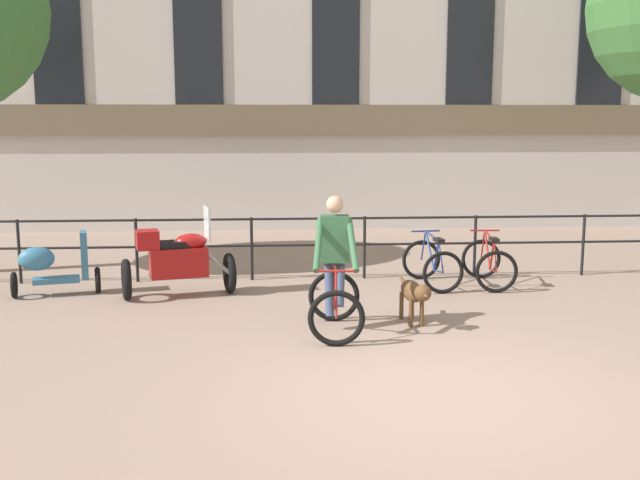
{
  "coord_description": "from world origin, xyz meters",
  "views": [
    {
      "loc": [
        -1.59,
        -7.0,
        2.69
      ],
      "look_at": [
        -0.91,
        2.86,
        1.05
      ],
      "focal_mm": 42.0,
      "sensor_mm": 36.0,
      "label": 1
    }
  ],
  "objects_px": {
    "cyclist_with_bike": "(335,271)",
    "parked_bicycle_near_lamp": "(432,264)",
    "dog": "(414,293)",
    "parked_scooter": "(53,266)",
    "parked_motorcycle": "(178,260)",
    "parked_bicycle_mid_left": "(489,263)"
  },
  "relations": [
    {
      "from": "cyclist_with_bike",
      "to": "parked_scooter",
      "type": "relative_size",
      "value": 1.27
    },
    {
      "from": "parked_scooter",
      "to": "parked_bicycle_near_lamp",
      "type": "bearing_deg",
      "value": -101.43
    },
    {
      "from": "parked_scooter",
      "to": "dog",
      "type": "bearing_deg",
      "value": -124.64
    },
    {
      "from": "parked_bicycle_near_lamp",
      "to": "parked_bicycle_mid_left",
      "type": "distance_m",
      "value": 0.92
    },
    {
      "from": "parked_bicycle_near_lamp",
      "to": "parked_scooter",
      "type": "bearing_deg",
      "value": -4.55
    },
    {
      "from": "parked_motorcycle",
      "to": "parked_bicycle_mid_left",
      "type": "height_order",
      "value": "parked_motorcycle"
    },
    {
      "from": "parked_bicycle_mid_left",
      "to": "parked_bicycle_near_lamp",
      "type": "bearing_deg",
      "value": 3.14
    },
    {
      "from": "parked_motorcycle",
      "to": "parked_bicycle_mid_left",
      "type": "xyz_separation_m",
      "value": [
        4.88,
        0.42,
        -0.2
      ]
    },
    {
      "from": "parked_bicycle_near_lamp",
      "to": "parked_scooter",
      "type": "height_order",
      "value": "parked_scooter"
    },
    {
      "from": "dog",
      "to": "parked_bicycle_mid_left",
      "type": "height_order",
      "value": "parked_bicycle_mid_left"
    },
    {
      "from": "parked_scooter",
      "to": "cyclist_with_bike",
      "type": "bearing_deg",
      "value": -131.24
    },
    {
      "from": "cyclist_with_bike",
      "to": "parked_bicycle_near_lamp",
      "type": "distance_m",
      "value": 2.98
    },
    {
      "from": "dog",
      "to": "cyclist_with_bike",
      "type": "bearing_deg",
      "value": -179.0
    },
    {
      "from": "parked_motorcycle",
      "to": "dog",
      "type": "bearing_deg",
      "value": -132.91
    },
    {
      "from": "parked_motorcycle",
      "to": "parked_bicycle_near_lamp",
      "type": "height_order",
      "value": "parked_motorcycle"
    },
    {
      "from": "dog",
      "to": "parked_scooter",
      "type": "relative_size",
      "value": 0.78
    },
    {
      "from": "cyclist_with_bike",
      "to": "parked_bicycle_near_lamp",
      "type": "bearing_deg",
      "value": 56.76
    },
    {
      "from": "parked_bicycle_mid_left",
      "to": "parked_motorcycle",
      "type": "bearing_deg",
      "value": 8.06
    },
    {
      "from": "parked_bicycle_mid_left",
      "to": "parked_scooter",
      "type": "height_order",
      "value": "parked_scooter"
    },
    {
      "from": "parked_bicycle_mid_left",
      "to": "parked_scooter",
      "type": "bearing_deg",
      "value": 5.1
    },
    {
      "from": "cyclist_with_bike",
      "to": "parked_bicycle_mid_left",
      "type": "distance_m",
      "value": 3.6
    },
    {
      "from": "cyclist_with_bike",
      "to": "parked_bicycle_mid_left",
      "type": "relative_size",
      "value": 1.48
    }
  ]
}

